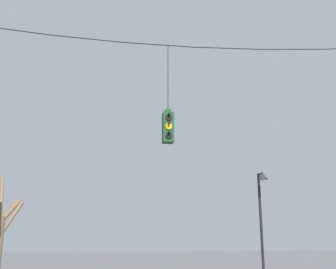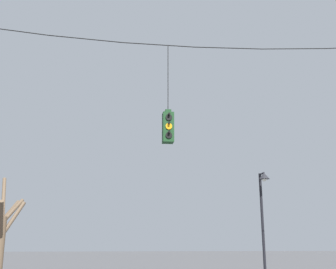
% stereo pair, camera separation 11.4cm
% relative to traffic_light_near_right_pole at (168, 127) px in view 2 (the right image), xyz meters
% --- Properties ---
extents(span_wire, '(16.39, 0.03, 0.56)m').
position_rel_traffic_light_near_right_pole_xyz_m(span_wire, '(-0.30, -0.00, 2.95)').
color(span_wire, black).
extents(traffic_light_near_right_pole, '(0.34, 0.58, 3.28)m').
position_rel_traffic_light_near_right_pole_xyz_m(traffic_light_near_right_pole, '(0.00, 0.00, 0.00)').
color(traffic_light_near_right_pole, '#143819').
extents(street_lamp, '(0.47, 0.82, 5.03)m').
position_rel_traffic_light_near_right_pole_xyz_m(street_lamp, '(5.04, 5.52, -1.76)').
color(street_lamp, black).
rests_on(street_lamp, ground_plane).
extents(bare_tree, '(2.70, 3.85, 5.24)m').
position_rel_traffic_light_near_right_pole_xyz_m(bare_tree, '(-6.64, 8.38, -3.00)').
color(bare_tree, brown).
rests_on(bare_tree, ground_plane).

